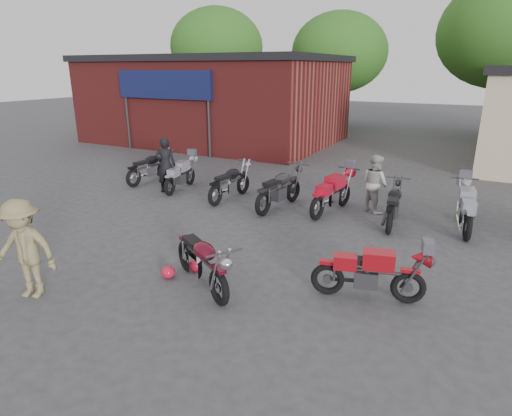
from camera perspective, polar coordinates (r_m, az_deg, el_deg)
The scene contains 18 objects.
ground at distance 7.44m, azimuth -5.51°, elevation -11.74°, with size 90.00×90.00×0.00m, color #393A3C.
brick_building at distance 23.16m, azimuth -5.39°, elevation 13.93°, with size 12.00×8.00×4.00m, color maroon.
tree_0 at distance 32.53m, azimuth -5.21°, elevation 18.86°, with size 6.56×6.56×8.20m, color #2A5516, non-canonical shape.
tree_1 at distance 28.67m, azimuth 10.91°, elevation 17.91°, with size 5.92×5.92×7.40m, color #2A5516, non-canonical shape.
tree_2 at distance 27.36m, azimuth 30.16°, elevation 17.37°, with size 7.04×7.04×8.80m, color #2A5516, non-canonical shape.
vintage_motorcycle at distance 7.51m, azimuth -7.23°, elevation -6.63°, with size 1.96×0.65×1.14m, color #510A19, non-canonical shape.
sportbike at distance 7.37m, azimuth 15.02°, elevation -8.06°, with size 1.81×0.60×1.05m, color #A00D17, non-canonical shape.
helmet at distance 8.13m, azimuth -11.64°, elevation -8.37°, with size 0.26×0.26×0.24m, color #B7132C.
person_dark at distance 13.50m, azimuth -11.97°, elevation 5.64°, with size 0.62×0.41×1.71m, color black.
person_light at distance 11.83m, azimuth 15.56°, elevation 3.18°, with size 0.75×0.59×1.55m, color #A8A9A5.
person_tan at distance 8.05m, azimuth -28.48°, elevation -4.84°, with size 1.11×0.64×1.72m, color olive.
row_bike_0 at distance 14.86m, azimuth -14.00°, elevation 5.46°, with size 1.94×0.64×1.12m, color black, non-canonical shape.
row_bike_1 at distance 13.73m, azimuth -10.03°, elevation 4.59°, with size 1.85×0.61×1.07m, color #8F8F9C, non-canonical shape.
row_bike_2 at distance 12.51m, azimuth -3.44°, elevation 3.66°, with size 1.95×0.64×1.13m, color black, non-canonical shape.
row_bike_3 at distance 11.71m, azimuth 3.19°, elevation 2.86°, with size 2.10×0.69×1.22m, color black, non-canonical shape.
row_bike_4 at distance 11.52m, azimuth 10.14°, elevation 2.24°, with size 2.04×0.67×1.18m, color red, non-canonical shape.
row_bike_5 at distance 11.00m, azimuth 17.89°, elevation 0.67°, with size 1.91×0.63×1.11m, color black, non-canonical shape.
row_bike_6 at distance 11.27m, azimuth 26.19°, elevation 0.24°, with size 2.03×0.67×1.18m, color gray, non-canonical shape.
Camera 1 is at (3.62, -5.34, 3.71)m, focal length 30.00 mm.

